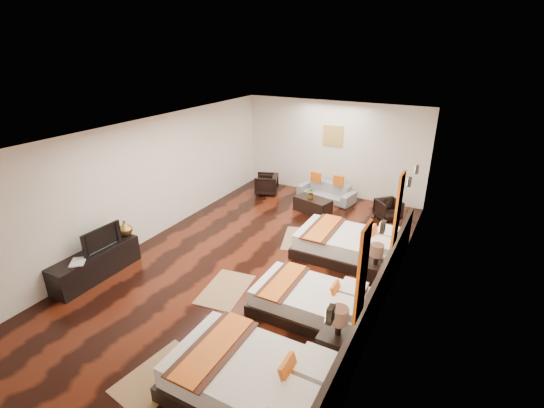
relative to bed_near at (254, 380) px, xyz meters
The scene contains 30 objects.
floor 3.29m from the bed_near, 121.17° to the left, with size 5.50×9.50×0.01m, color black.
ceiling 4.13m from the bed_near, 121.17° to the left, with size 5.50×9.50×0.01m, color white.
back_wall 7.82m from the bed_near, 102.66° to the left, with size 5.50×0.01×2.80m, color silver.
left_wall 5.38m from the bed_near, 147.75° to the left, with size 0.01×9.50×2.80m, color silver.
right_wall 3.20m from the bed_near, 69.45° to the left, with size 0.01×9.50×2.80m, color silver.
headboard_panel 2.25m from the bed_near, 63.24° to the left, with size 0.08×6.60×0.90m, color black.
bed_near is the anchor object (origin of this frame).
bed_mid 1.93m from the bed_near, 90.11° to the left, with size 1.91×1.20×0.73m.
bed_far 4.06m from the bed_near, 90.00° to the left, with size 2.21×1.39×0.84m.
nightstand_a 1.30m from the bed_near, 54.85° to the left, with size 0.49×0.49×0.96m.
nightstand_b 3.29m from the bed_near, 76.86° to the left, with size 0.46×0.46×0.91m.
jute_mat_near 1.41m from the bed_near, 166.43° to the right, with size 0.75×1.20×0.01m, color #94704B.
jute_mat_mid 2.49m from the bed_near, 132.95° to the left, with size 0.75×1.20×0.01m, color #94704B.
jute_mat_far 4.52m from the bed_near, 106.42° to the left, with size 0.75×1.20×0.01m, color #94704B.
tv_console 4.32m from the bed_near, 166.51° to the left, with size 0.50×1.80×0.55m, color black.
tv 4.33m from the bed_near, 164.55° to the left, with size 0.85×0.11×0.49m, color black.
book 4.24m from the bed_near, behind, with size 0.26×0.34×0.03m, color black.
figurine 4.59m from the bed_near, 156.57° to the left, with size 0.31×0.31×0.32m, color brown.
sofa 7.19m from the bed_near, 103.03° to the left, with size 1.69×0.66×0.49m, color gray.
armchair_left 7.42m from the bed_near, 117.38° to the left, with size 0.65×0.67×0.61m, color black.
armchair_right 6.47m from the bed_near, 87.32° to the left, with size 0.57×0.59×0.53m, color black.
coffee_table 6.17m from the bed_near, 105.23° to the left, with size 1.00×0.50×0.40m, color black.
table_plant 6.18m from the bed_near, 105.75° to the left, with size 0.27×0.23×0.30m, color #27591D.
orange_panel_a 1.97m from the bed_near, 41.31° to the left, with size 0.04×0.40×1.30m, color #D86014.
orange_panel_b 3.56m from the bed_near, 71.63° to the left, with size 0.04×0.40×1.30m, color #D86014.
sconce_near 1.87m from the bed_near, 10.86° to the right, with size 0.07×0.12×0.18m.
sconce_mid 2.73m from the bed_near, 63.36° to the left, with size 0.07×0.12×0.18m.
sconce_far 4.60m from the bed_near, 76.54° to the left, with size 0.07×0.12×0.18m.
sconce_lounge 5.43m from the bed_near, 78.85° to the left, with size 0.07×0.12×0.18m.
gold_artwork 7.87m from the bed_near, 102.70° to the left, with size 0.60×0.04×0.60m, color #AD873F.
Camera 1 is at (3.63, -5.96, 4.29)m, focal length 25.41 mm.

